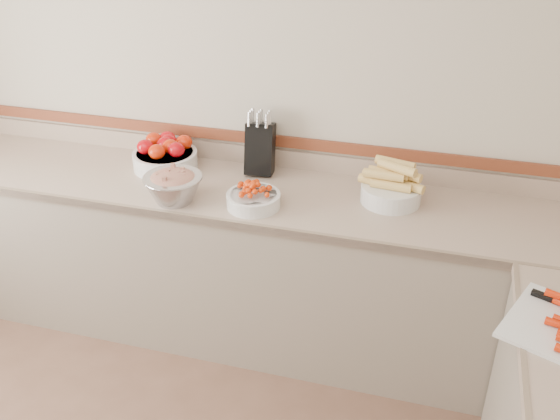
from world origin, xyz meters
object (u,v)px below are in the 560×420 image
(knife_block, at_px, (260,147))
(cherry_tomato_bowl, at_px, (253,198))
(tomato_bowl, at_px, (165,154))
(rhubarb_bowl, at_px, (173,186))
(corn_bowl, at_px, (391,187))

(knife_block, bearing_deg, cherry_tomato_bowl, -77.73)
(tomato_bowl, relative_size, cherry_tomato_bowl, 1.33)
(knife_block, height_order, rhubarb_bowl, knife_block)
(knife_block, bearing_deg, corn_bowl, -11.65)
(tomato_bowl, relative_size, rhubarb_bowl, 1.21)
(tomato_bowl, relative_size, corn_bowl, 1.07)
(corn_bowl, xyz_separation_m, rhubarb_bowl, (-1.01, -0.28, 0.01))
(rhubarb_bowl, bearing_deg, cherry_tomato_bowl, 7.89)
(cherry_tomato_bowl, relative_size, corn_bowl, 0.81)
(rhubarb_bowl, bearing_deg, corn_bowl, 15.48)
(tomato_bowl, bearing_deg, cherry_tomato_bowl, -26.00)
(tomato_bowl, height_order, rhubarb_bowl, tomato_bowl)
(knife_block, xyz_separation_m, cherry_tomato_bowl, (0.08, -0.37, -0.10))
(knife_block, distance_m, rhubarb_bowl, 0.53)
(tomato_bowl, height_order, cherry_tomato_bowl, tomato_bowl)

